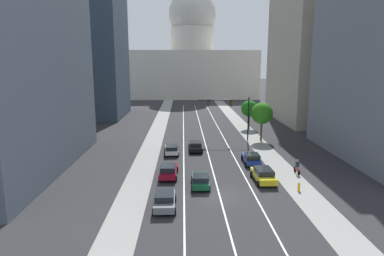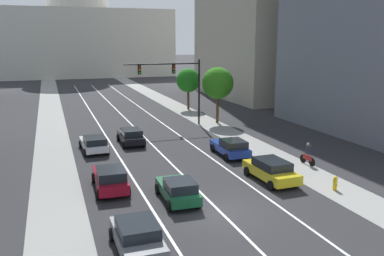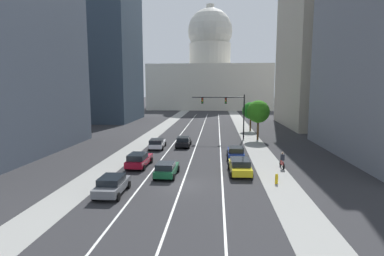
% 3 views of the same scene
% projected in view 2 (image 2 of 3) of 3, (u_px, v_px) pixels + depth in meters
% --- Properties ---
extents(ground_plane, '(400.00, 400.00, 0.00)m').
position_uv_depth(ground_plane, '(113.00, 106.00, 59.92)').
color(ground_plane, '#2B2B2D').
extents(sidewalk_left, '(3.12, 130.00, 0.01)m').
position_uv_depth(sidewalk_left, '(51.00, 115.00, 52.57)').
color(sidewalk_left, gray).
rests_on(sidewalk_left, ground).
extents(sidewalk_right, '(3.12, 130.00, 0.01)m').
position_uv_depth(sidewalk_right, '(180.00, 108.00, 58.00)').
color(sidewalk_right, gray).
rests_on(sidewalk_right, ground).
extents(lane_stripe_left, '(0.16, 90.00, 0.01)m').
position_uv_depth(lane_stripe_left, '(101.00, 128.00, 44.93)').
color(lane_stripe_left, white).
rests_on(lane_stripe_left, ground).
extents(lane_stripe_center, '(0.16, 90.00, 0.01)m').
position_uv_depth(lane_stripe_center, '(133.00, 126.00, 46.03)').
color(lane_stripe_center, white).
rests_on(lane_stripe_center, ground).
extents(lane_stripe_right, '(0.16, 90.00, 0.01)m').
position_uv_depth(lane_stripe_right, '(164.00, 124.00, 47.14)').
color(lane_stripe_right, white).
rests_on(lane_stripe_right, ground).
extents(capitol_building, '(46.37, 24.23, 40.22)m').
position_uv_depth(capitol_building, '(78.00, 22.00, 110.34)').
color(capitol_building, beige).
rests_on(capitol_building, ground).
extents(car_gray, '(2.08, 4.24, 1.46)m').
position_uv_depth(car_gray, '(137.00, 236.00, 18.57)').
color(car_gray, slate).
rests_on(car_gray, ground).
extents(car_green, '(2.05, 4.26, 1.44)m').
position_uv_depth(car_green, '(178.00, 190.00, 24.42)').
color(car_green, '#14512D').
rests_on(car_green, ground).
extents(car_yellow, '(2.21, 4.72, 1.50)m').
position_uv_depth(car_yellow, '(271.00, 170.00, 27.97)').
color(car_yellow, yellow).
rests_on(car_yellow, ground).
extents(car_blue, '(2.15, 4.60, 1.46)m').
position_uv_depth(car_blue, '(231.00, 147.00, 34.06)').
color(car_blue, '#1E389E').
rests_on(car_blue, ground).
extents(car_crimson, '(2.14, 4.77, 1.54)m').
position_uv_depth(car_crimson, '(110.00, 178.00, 26.29)').
color(car_crimson, maroon).
rests_on(car_crimson, ground).
extents(car_black, '(2.04, 4.43, 1.45)m').
position_uv_depth(car_black, '(131.00, 136.00, 37.99)').
color(car_black, black).
rests_on(car_black, ground).
extents(car_white, '(2.22, 4.67, 1.40)m').
position_uv_depth(car_white, '(94.00, 143.00, 35.39)').
color(car_white, silver).
rests_on(car_white, ground).
extents(traffic_signal_mast, '(8.44, 0.39, 7.26)m').
position_uv_depth(traffic_signal_mast, '(177.00, 78.00, 45.26)').
color(traffic_signal_mast, black).
rests_on(traffic_signal_mast, ground).
extents(fire_hydrant, '(0.26, 0.35, 0.91)m').
position_uv_depth(fire_hydrant, '(335.00, 183.00, 26.34)').
color(fire_hydrant, yellow).
rests_on(fire_hydrant, ground).
extents(cyclist, '(0.38, 1.70, 1.72)m').
position_uv_depth(cyclist, '(308.00, 154.00, 31.68)').
color(cyclist, black).
rests_on(cyclist, ground).
extents(street_tree_mid_right, '(3.24, 3.24, 5.57)m').
position_uv_depth(street_tree_mid_right, '(188.00, 81.00, 56.66)').
color(street_tree_mid_right, '#51381E').
rests_on(street_tree_mid_right, ground).
extents(street_tree_far_right, '(3.59, 3.59, 6.36)m').
position_uv_depth(street_tree_far_right, '(218.00, 83.00, 47.01)').
color(street_tree_far_right, '#51381E').
rests_on(street_tree_far_right, ground).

